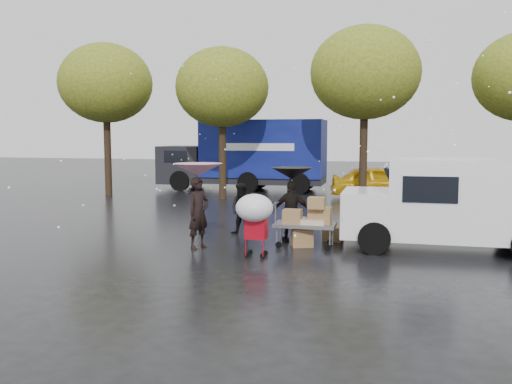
% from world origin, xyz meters
% --- Properties ---
extents(ground, '(90.00, 90.00, 0.00)m').
position_xyz_m(ground, '(0.00, 0.00, 0.00)').
color(ground, black).
rests_on(ground, ground).
extents(person_pink, '(0.66, 0.76, 1.74)m').
position_xyz_m(person_pink, '(-0.96, -0.05, 0.87)').
color(person_pink, black).
rests_on(person_pink, ground).
extents(person_middle, '(0.81, 0.69, 1.45)m').
position_xyz_m(person_middle, '(-0.38, 1.87, 0.73)').
color(person_middle, black).
rests_on(person_middle, ground).
extents(person_black, '(0.97, 0.46, 1.60)m').
position_xyz_m(person_black, '(1.14, 1.17, 0.80)').
color(person_black, black).
rests_on(person_black, ground).
extents(umbrella_pink, '(1.21, 1.21, 2.09)m').
position_xyz_m(umbrella_pink, '(-0.96, -0.05, 1.93)').
color(umbrella_pink, '#4C4C4C').
rests_on(umbrella_pink, ground).
extents(umbrella_black, '(1.08, 1.08, 1.95)m').
position_xyz_m(umbrella_black, '(1.14, 1.17, 1.79)').
color(umbrella_black, '#4C4C4C').
rests_on(umbrella_black, ground).
extents(vendor_cart, '(1.52, 0.80, 1.27)m').
position_xyz_m(vendor_cart, '(1.64, 0.71, 0.73)').
color(vendor_cart, slate).
rests_on(vendor_cart, ground).
extents(shopping_cart, '(0.84, 0.84, 1.46)m').
position_xyz_m(shopping_cart, '(0.65, -0.80, 1.06)').
color(shopping_cart, '#B20A19').
rests_on(shopping_cart, ground).
extents(white_van, '(4.91, 2.18, 2.20)m').
position_xyz_m(white_van, '(5.07, 1.22, 1.16)').
color(white_van, white).
rests_on(white_van, ground).
extents(blue_truck, '(8.30, 2.60, 3.50)m').
position_xyz_m(blue_truck, '(-3.37, 13.77, 1.76)').
color(blue_truck, navy).
rests_on(blue_truck, ground).
extents(box_ground_near, '(0.62, 0.55, 0.46)m').
position_xyz_m(box_ground_near, '(1.48, 0.74, 0.23)').
color(box_ground_near, olive).
rests_on(box_ground_near, ground).
extents(box_ground_far, '(0.53, 0.44, 0.38)m').
position_xyz_m(box_ground_far, '(2.16, 1.59, 0.19)').
color(box_ground_far, olive).
rests_on(box_ground_far, ground).
extents(yellow_taxi, '(4.37, 2.28, 1.42)m').
position_xyz_m(yellow_taxi, '(3.10, 11.84, 0.71)').
color(yellow_taxi, '#DBA10B').
rests_on(yellow_taxi, ground).
extents(tree_row, '(21.60, 4.40, 7.12)m').
position_xyz_m(tree_row, '(-0.47, 10.00, 5.02)').
color(tree_row, black).
rests_on(tree_row, ground).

